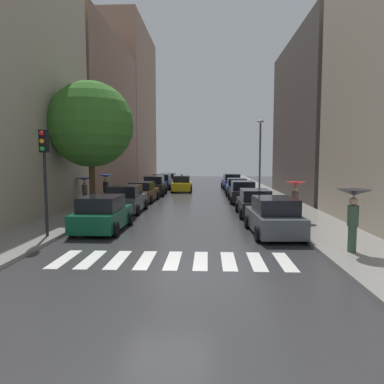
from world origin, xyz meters
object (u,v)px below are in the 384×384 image
(parked_car_right_fifth, at_px, (231,182))
(lamp_post_right, at_px, (260,152))
(parked_car_left_sixth, at_px, (168,180))
(parked_car_right_second, at_px, (255,203))
(pedestrian_foreground, at_px, (84,184))
(parked_car_right_third, at_px, (242,192))
(parked_car_left_second, at_px, (126,200))
(pedestrian_by_kerb, at_px, (106,183))
(street_tree_left, at_px, (91,125))
(parked_car_left_third, at_px, (143,192))
(traffic_light_left_corner, at_px, (44,159))
(parked_car_left_nearest, at_px, (103,214))
(parked_car_left_fourth, at_px, (155,186))
(taxi_midroad, at_px, (182,184))
(parked_car_left_fifth, at_px, (162,182))
(parked_car_right_fourth, at_px, (237,187))
(pedestrian_near_tree, at_px, (295,193))
(pedestrian_far_side, at_px, (353,205))

(parked_car_right_fifth, relative_size, lamp_post_right, 0.73)
(parked_car_left_sixth, relative_size, parked_car_right_second, 1.15)
(pedestrian_foreground, relative_size, lamp_post_right, 0.29)
(parked_car_right_third, height_order, pedestrian_foreground, pedestrian_foreground)
(parked_car_left_second, height_order, parked_car_right_third, parked_car_left_second)
(parked_car_right_second, height_order, pedestrian_foreground, pedestrian_foreground)
(pedestrian_by_kerb, distance_m, street_tree_left, 4.65)
(parked_car_right_third, distance_m, parked_car_right_fifth, 12.14)
(parked_car_left_third, relative_size, traffic_light_left_corner, 1.06)
(street_tree_left, bearing_deg, parked_car_left_nearest, -67.95)
(parked_car_left_fourth, bearing_deg, taxi_midroad, -35.18)
(parked_car_right_third, height_order, pedestrian_by_kerb, pedestrian_by_kerb)
(lamp_post_right, bearing_deg, parked_car_left_fifth, 137.97)
(parked_car_left_fifth, distance_m, taxi_midroad, 3.80)
(parked_car_left_nearest, bearing_deg, parked_car_right_fourth, -23.47)
(parked_car_right_third, relative_size, pedestrian_near_tree, 2.19)
(parked_car_left_sixth, bearing_deg, pedestrian_foreground, 170.95)
(pedestrian_near_tree, bearing_deg, taxi_midroad, -165.16)
(parked_car_left_third, bearing_deg, traffic_light_left_corner, 175.45)
(parked_car_right_third, bearing_deg, lamp_post_right, -27.33)
(parked_car_left_second, height_order, parked_car_left_fourth, parked_car_left_fourth)
(parked_car_left_fourth, xyz_separation_m, parked_car_left_fifth, (-0.09, 6.42, -0.04))
(parked_car_right_fourth, relative_size, traffic_light_left_corner, 0.99)
(parked_car_left_fourth, xyz_separation_m, parked_car_right_third, (7.60, -5.53, -0.05))
(parked_car_left_fifth, distance_m, parked_car_right_fourth, 10.06)
(parked_car_left_sixth, distance_m, parked_car_right_fifth, 9.24)
(taxi_midroad, bearing_deg, pedestrian_by_kerb, 157.96)
(parked_car_left_second, relative_size, street_tree_left, 0.55)
(parked_car_right_fifth, distance_m, pedestrian_near_tree, 21.41)
(parked_car_left_sixth, distance_m, pedestrian_by_kerb, 20.42)
(parked_car_left_fifth, bearing_deg, pedestrian_foreground, 168.18)
(parked_car_left_fourth, distance_m, pedestrian_near_tree, 17.47)
(parked_car_right_second, distance_m, lamp_post_right, 10.64)
(parked_car_left_nearest, distance_m, parked_car_left_fourth, 16.89)
(street_tree_left, bearing_deg, traffic_light_left_corner, -85.57)
(parked_car_right_third, relative_size, pedestrian_far_side, 2.06)
(parked_car_left_third, distance_m, pedestrian_by_kerb, 3.75)
(parked_car_left_second, xyz_separation_m, parked_car_left_fifth, (0.05, 17.51, -0.01))
(pedestrian_near_tree, bearing_deg, street_tree_left, -113.62)
(parked_car_left_fifth, height_order, taxi_midroad, taxi_midroad)
(traffic_light_left_corner, distance_m, lamp_post_right, 20.04)
(street_tree_left, distance_m, traffic_light_left_corner, 8.03)
(street_tree_left, relative_size, traffic_light_left_corner, 1.83)
(pedestrian_far_side, distance_m, lamp_post_right, 18.88)
(pedestrian_near_tree, relative_size, pedestrian_by_kerb, 0.96)
(parked_car_right_fourth, bearing_deg, traffic_light_left_corner, 154.43)
(parked_car_right_fifth, xyz_separation_m, pedestrian_by_kerb, (-9.72, -15.01, 0.85))
(pedestrian_far_side, bearing_deg, street_tree_left, -144.43)
(pedestrian_near_tree, bearing_deg, pedestrian_far_side, -2.40)
(parked_car_left_second, relative_size, pedestrian_foreground, 2.32)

